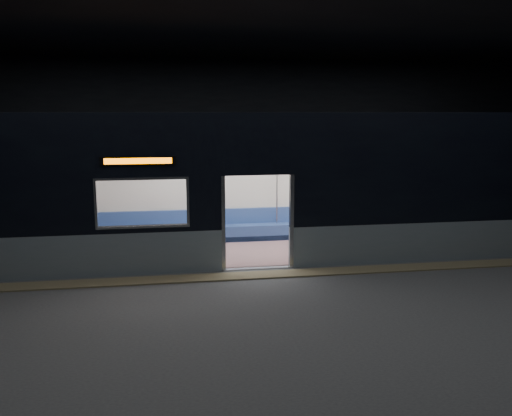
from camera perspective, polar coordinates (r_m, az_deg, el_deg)
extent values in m
cube|color=#47494C|center=(10.84, 1.12, -8.01)|extent=(24.00, 14.00, 0.01)
cube|color=black|center=(10.43, 1.22, 19.02)|extent=(24.00, 14.00, 0.04)
cube|color=black|center=(17.23, -3.15, 7.21)|extent=(24.00, 0.04, 5.00)
cube|color=black|center=(3.77, 21.13, -3.77)|extent=(24.00, 0.04, 5.00)
cube|color=#8C7F59|center=(11.35, 0.61, -7.06)|extent=(22.80, 0.50, 0.03)
cube|color=#85929F|center=(11.93, -23.56, -4.90)|extent=(8.30, 0.12, 0.90)
cube|color=#85929F|center=(13.38, 21.14, -3.16)|extent=(8.30, 0.12, 0.90)
cube|color=black|center=(11.64, -24.11, 2.75)|extent=(8.30, 0.12, 2.30)
cube|color=black|center=(13.13, 21.58, 3.65)|extent=(8.30, 0.12, 2.30)
cube|color=black|center=(11.37, 0.18, 6.38)|extent=(1.40, 0.12, 1.15)
cube|color=#B7BABC|center=(11.48, -3.47, -1.66)|extent=(0.08, 0.14, 2.05)
cube|color=#B7BABC|center=(11.73, 3.74, -1.42)|extent=(0.08, 0.14, 2.05)
cube|color=black|center=(11.16, -12.30, 4.87)|extent=(1.50, 0.04, 0.18)
cube|color=#E66602|center=(11.15, -12.30, 4.87)|extent=(1.34, 0.03, 0.12)
cube|color=beige|center=(14.30, -1.76, 3.01)|extent=(18.00, 0.12, 3.20)
cube|color=black|center=(12.77, -0.92, 9.70)|extent=(18.00, 3.00, 0.15)
cube|color=#7B595E|center=(13.20, -0.88, -4.58)|extent=(17.76, 2.76, 0.04)
cube|color=beige|center=(12.81, -0.91, 5.56)|extent=(17.76, 2.76, 0.10)
cube|color=#30538B|center=(14.22, -1.56, -2.57)|extent=(11.00, 0.48, 0.41)
cube|color=#30538B|center=(14.32, -1.67, -0.83)|extent=(11.00, 0.10, 0.40)
cube|color=#6E505A|center=(12.03, -15.88, -5.32)|extent=(4.40, 0.48, 0.41)
cube|color=#6E505A|center=(13.03, 14.40, -4.07)|extent=(4.40, 0.48, 0.41)
cylinder|color=silver|center=(11.74, -4.66, -0.70)|extent=(0.04, 0.04, 2.26)
cylinder|color=silver|center=(13.96, -5.45, 1.01)|extent=(0.04, 0.04, 2.26)
cylinder|color=silver|center=(12.04, 4.39, -0.42)|extent=(0.04, 0.04, 2.26)
cylinder|color=silver|center=(14.22, 2.22, 1.22)|extent=(0.04, 0.04, 2.26)
cylinder|color=silver|center=(13.91, -1.57, 4.26)|extent=(11.00, 0.03, 0.03)
cube|color=black|center=(14.95, 13.43, -1.07)|extent=(0.19, 0.52, 0.18)
cube|color=black|center=(15.04, 14.24, -1.04)|extent=(0.19, 0.52, 0.18)
cylinder|color=black|center=(14.79, 13.74, -2.32)|extent=(0.12, 0.12, 0.43)
cylinder|color=black|center=(14.89, 14.56, -2.28)|extent=(0.12, 0.12, 0.43)
cube|color=#D3586D|center=(15.18, 13.53, -0.82)|extent=(0.44, 0.24, 0.22)
cylinder|color=#D3586D|center=(15.15, 13.54, 0.63)|extent=(0.43, 0.43, 0.57)
sphere|color=tan|center=(15.07, 13.63, 2.14)|extent=(0.23, 0.23, 0.23)
sphere|color=black|center=(15.10, 13.58, 2.33)|extent=(0.24, 0.24, 0.24)
cube|color=black|center=(14.89, 14.01, -0.51)|extent=(0.30, 0.26, 0.15)
cube|color=white|center=(15.57, 15.68, 2.81)|extent=(1.04, 0.03, 0.68)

